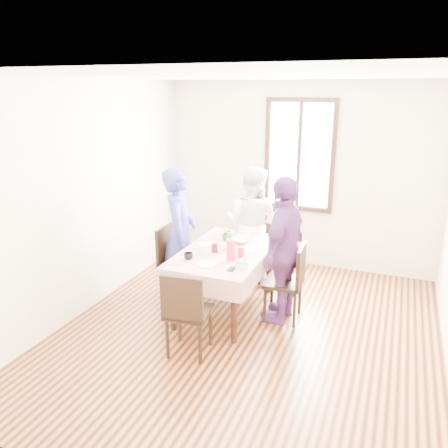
{
  "coord_description": "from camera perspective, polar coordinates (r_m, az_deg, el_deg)",
  "views": [
    {
      "loc": [
        1.38,
        -4.15,
        2.6
      ],
      "look_at": [
        -0.43,
        0.37,
        1.1
      ],
      "focal_mm": 35.8,
      "sensor_mm": 36.0,
      "label": 1
    }
  ],
  "objects": [
    {
      "name": "plate_right",
      "position": [
        5.24,
        3.45,
        -3.36
      ],
      "size": [
        0.2,
        0.2,
        0.01
      ],
      "primitive_type": "cylinder",
      "color": "white",
      "rests_on": "tablecloth"
    },
    {
      "name": "chair_left",
      "position": [
        5.75,
        -5.81,
        -4.88
      ],
      "size": [
        0.42,
        0.42,
        0.91
      ],
      "primitive_type": "cube",
      "rotation": [
        0.0,
        0.0,
        -1.57
      ],
      "color": "black",
      "rests_on": "ground"
    },
    {
      "name": "butter_lid",
      "position": [
        4.73,
        2.24,
        -4.83
      ],
      "size": [
        0.12,
        0.12,
        0.01
      ],
      "primitive_type": "cylinder",
      "color": "blue",
      "rests_on": "butter_tub"
    },
    {
      "name": "juice_carton",
      "position": [
        4.93,
        0.87,
        -3.35
      ],
      "size": [
        0.07,
        0.07,
        0.23
      ],
      "primitive_type": "cube",
      "color": "red",
      "rests_on": "tablecloth"
    },
    {
      "name": "ground",
      "position": [
        5.09,
        3.01,
        -13.65
      ],
      "size": [
        4.5,
        4.5,
        0.0
      ],
      "primitive_type": "plane",
      "color": "black",
      "rests_on": "ground"
    },
    {
      "name": "drinking_glass",
      "position": [
        5.13,
        -2.85,
        -3.23
      ],
      "size": [
        0.08,
        0.08,
        0.11
      ],
      "primitive_type": "cylinder",
      "color": "silver",
      "rests_on": "tablecloth"
    },
    {
      "name": "mug_green",
      "position": [
        5.59,
        0.33,
        -1.65
      ],
      "size": [
        0.15,
        0.15,
        0.08
      ],
      "primitive_type": "imported",
      "rotation": [
        0.0,
        0.0,
        -0.69
      ],
      "color": "#0C7226",
      "rests_on": "tablecloth"
    },
    {
      "name": "mug_flag",
      "position": [
        5.05,
        2.15,
        -3.7
      ],
      "size": [
        0.13,
        0.13,
        0.09
      ],
      "primitive_type": "imported",
      "rotation": [
        0.0,
        0.0,
        0.52
      ],
      "color": "red",
      "rests_on": "tablecloth"
    },
    {
      "name": "chair_far",
      "position": [
        6.23,
        3.57,
        -3.05
      ],
      "size": [
        0.42,
        0.42,
        0.91
      ],
      "primitive_type": "cube",
      "rotation": [
        0.0,
        0.0,
        3.14
      ],
      "color": "black",
      "rests_on": "ground"
    },
    {
      "name": "dining_table",
      "position": [
        5.4,
        0.2,
        -7.23
      ],
      "size": [
        0.84,
        1.44,
        0.75
      ],
      "primitive_type": "cube",
      "color": "black",
      "rests_on": "ground"
    },
    {
      "name": "flower_bunch",
      "position": [
        5.25,
        0.64,
        -1.33
      ],
      "size": [
        0.09,
        0.09,
        0.1
      ],
      "primitive_type": null,
      "color": "yellow",
      "rests_on": "flower_vase"
    },
    {
      "name": "back_wall",
      "position": [
        6.66,
        9.52,
        6.07
      ],
      "size": [
        4.0,
        0.0,
        4.0
      ],
      "primitive_type": "plane",
      "rotation": [
        1.57,
        0.0,
        0.0
      ],
      "color": "beige",
      "rests_on": "ground"
    },
    {
      "name": "jam_jar",
      "position": [
        5.18,
        -1.21,
        -3.09
      ],
      "size": [
        0.07,
        0.07,
        0.1
      ],
      "primitive_type": "cylinder",
      "color": "black",
      "rests_on": "tablecloth"
    },
    {
      "name": "serving_bowl",
      "position": [
        5.5,
        2.19,
        -2.13
      ],
      "size": [
        0.25,
        0.25,
        0.05
      ],
      "primitive_type": "imported",
      "rotation": [
        0.0,
        0.0,
        -0.23
      ],
      "color": "white",
      "rests_on": "tablecloth"
    },
    {
      "name": "flower_vase",
      "position": [
        5.29,
        0.63,
        -2.49
      ],
      "size": [
        0.06,
        0.06,
        0.13
      ],
      "primitive_type": "cylinder",
      "color": "silver",
      "rests_on": "tablecloth"
    },
    {
      "name": "person_far",
      "position": [
        6.11,
        3.58,
        -0.06
      ],
      "size": [
        0.83,
        0.68,
        1.6
      ],
      "primitive_type": "imported",
      "rotation": [
        0.0,
        0.0,
        3.04
      ],
      "color": "white",
      "rests_on": "ground"
    },
    {
      "name": "butter_tub",
      "position": [
        4.74,
        2.23,
        -5.26
      ],
      "size": [
        0.13,
        0.13,
        0.07
      ],
      "primitive_type": "cylinder",
      "color": "white",
      "rests_on": "tablecloth"
    },
    {
      "name": "window_frame",
      "position": [
        6.6,
        9.61,
        8.6
      ],
      "size": [
        1.02,
        0.06,
        1.62
      ],
      "primitive_type": "cube",
      "color": "black",
      "rests_on": "back_wall"
    },
    {
      "name": "mug_black",
      "position": [
        4.98,
        -4.57,
        -4.11
      ],
      "size": [
        0.12,
        0.12,
        0.08
      ],
      "primitive_type": "imported",
      "rotation": [
        0.0,
        0.0,
        -0.19
      ],
      "color": "black",
      "rests_on": "tablecloth"
    },
    {
      "name": "person_right",
      "position": [
        5.07,
        7.57,
        -3.29
      ],
      "size": [
        0.53,
        1.03,
        1.69
      ],
      "primitive_type": "imported",
      "rotation": [
        0.0,
        0.0,
        -1.69
      ],
      "color": "#542A65",
      "rests_on": "ground"
    },
    {
      "name": "chair_near",
      "position": [
        4.55,
        -4.5,
        -11.08
      ],
      "size": [
        0.46,
        0.46,
        0.91
      ],
      "primitive_type": "cube",
      "rotation": [
        0.0,
        0.0,
        0.11
      ],
      "color": "black",
      "rests_on": "ground"
    },
    {
      "name": "tablecloth",
      "position": [
        5.25,
        0.2,
        -3.44
      ],
      "size": [
        0.96,
        1.56,
        0.01
      ],
      "primitive_type": "cube",
      "color": "#5F0008",
      "rests_on": "dining_table"
    },
    {
      "name": "smartphone",
      "position": [
        4.72,
        0.97,
        -5.76
      ],
      "size": [
        0.07,
        0.14,
        0.01
      ],
      "primitive_type": "cube",
      "color": "black",
      "rests_on": "tablecloth"
    },
    {
      "name": "person_left",
      "position": [
        5.61,
        -5.75,
        -1.28
      ],
      "size": [
        0.6,
        0.72,
        1.68
      ],
      "primitive_type": "imported",
      "rotation": [
        0.0,
        0.0,
        1.94
      ],
      "color": "navy",
      "rests_on": "ground"
    },
    {
      "name": "plate_left",
      "position": [
        5.45,
        -2.35,
        -2.56
      ],
      "size": [
        0.2,
        0.2,
        0.01
      ],
      "primitive_type": "cylinder",
      "color": "white",
      "rests_on": "tablecloth"
    },
    {
      "name": "window_pane",
      "position": [
        6.6,
        9.63,
        8.61
      ],
      "size": [
        0.9,
        0.02,
        1.5
      ],
      "primitive_type": "cube",
      "color": "white",
      "rests_on": "back_wall"
    },
    {
      "name": "chair_right",
      "position": [
        5.21,
        7.6,
        -7.35
      ],
      "size": [
        0.44,
        0.44,
        0.91
      ],
      "primitive_type": "cube",
      "rotation": [
        0.0,
        0.0,
        1.61
      ],
      "color": "black",
      "rests_on": "ground"
    },
    {
      "name": "plate_far",
      "position": [
        5.76,
        2.57,
        -1.46
      ],
      "size": [
        0.2,
        0.2,
        0.01
      ],
      "primitive_type": "cylinder",
      "color": "white",
      "rests_on": "tablecloth"
    },
    {
      "name": "plate_near",
      "position": [
        4.84,
        -2.24,
        -5.15
      ],
      "size": [
        0.2,
        0.2,
        0.01
      ],
      "primitive_type": "cylinder",
      "color": "white",
      "rests_on": "tablecloth"
    }
  ]
}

